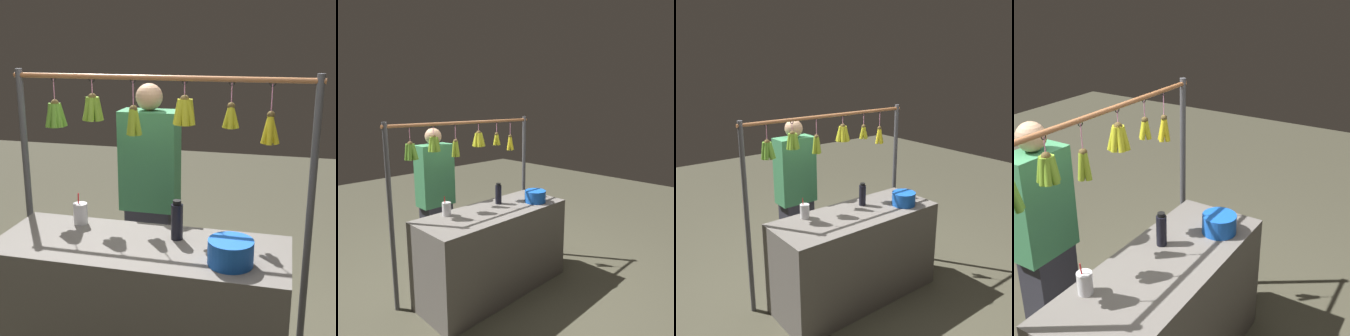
# 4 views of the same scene
# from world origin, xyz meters

# --- Properties ---
(ground_plane) EXTENTS (12.00, 12.00, 0.00)m
(ground_plane) POSITION_xyz_m (0.00, 0.00, 0.00)
(ground_plane) COLOR #474535
(market_counter) EXTENTS (1.63, 0.62, 0.89)m
(market_counter) POSITION_xyz_m (0.00, 0.00, 0.45)
(market_counter) COLOR #66605B
(market_counter) RESTS_ON ground
(display_rack) EXTENTS (1.88, 0.14, 1.81)m
(display_rack) POSITION_xyz_m (0.05, -0.41, 1.31)
(display_rack) COLOR #4C4C51
(display_rack) RESTS_ON ground
(water_bottle) EXTENTS (0.07, 0.07, 0.23)m
(water_bottle) POSITION_xyz_m (-0.18, -0.12, 1.00)
(water_bottle) COLOR black
(water_bottle) RESTS_ON market_counter
(blue_bucket) EXTENTS (0.23, 0.23, 0.13)m
(blue_bucket) POSITION_xyz_m (-0.51, 0.12, 0.96)
(blue_bucket) COLOR blue
(blue_bucket) RESTS_ON market_counter
(drink_cup) EXTENTS (0.09, 0.09, 0.19)m
(drink_cup) POSITION_xyz_m (0.44, -0.20, 0.96)
(drink_cup) COLOR silver
(drink_cup) RESTS_ON market_counter
(vendor_person) EXTENTS (0.40, 0.22, 1.70)m
(vendor_person) POSITION_xyz_m (0.17, -0.81, 0.84)
(vendor_person) COLOR #2D2D38
(vendor_person) RESTS_ON ground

